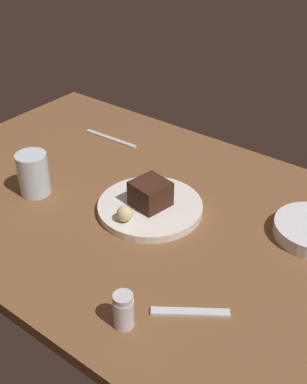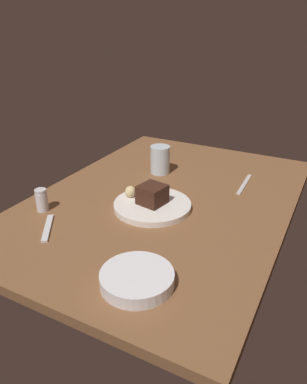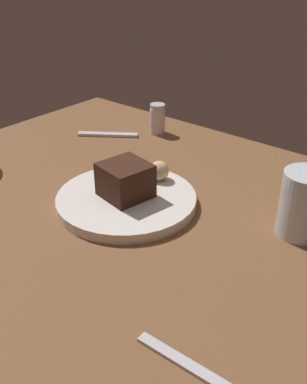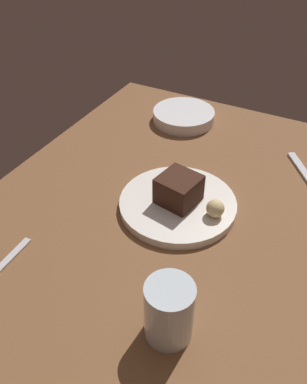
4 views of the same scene
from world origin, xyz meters
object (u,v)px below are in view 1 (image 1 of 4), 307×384
object	(u,v)px
salt_shaker	(124,310)
butter_knife	(111,138)
dessert_plate	(149,208)
chocolate_cake_slice	(150,194)
bread_roll	(125,214)
dessert_spoon	(190,312)
water_glass	(33,174)

from	to	relation	value
salt_shaker	butter_knife	world-z (taller)	salt_shaker
dessert_plate	chocolate_cake_slice	distance (cm)	4.12
chocolate_cake_slice	butter_knife	world-z (taller)	chocolate_cake_slice
salt_shaker	butter_knife	distance (cm)	73.62
bread_roll	dessert_spoon	distance (cm)	30.10
bread_roll	salt_shaker	world-z (taller)	salt_shaker
bread_roll	dessert_plate	bearing A→B (deg)	-94.40
bread_roll	dessert_spoon	bearing A→B (deg)	154.58
dessert_plate	bread_roll	bearing A→B (deg)	85.60
dessert_spoon	butter_knife	distance (cm)	73.40
dessert_plate	water_glass	distance (cm)	30.86
dessert_plate	bread_roll	xyz separation A→B (cm)	(0.64, 8.29, 2.86)
bread_roll	water_glass	size ratio (longest dim) A/B	0.34
dessert_plate	bread_roll	world-z (taller)	bread_roll
chocolate_cake_slice	water_glass	size ratio (longest dim) A/B	0.72
butter_knife	salt_shaker	bearing A→B (deg)	131.49
chocolate_cake_slice	bread_roll	world-z (taller)	chocolate_cake_slice
dessert_plate	chocolate_cake_slice	xyz separation A→B (cm)	(-0.10, -0.47, 4.09)
chocolate_cake_slice	dessert_spoon	world-z (taller)	chocolate_cake_slice
dessert_spoon	butter_knife	world-z (taller)	dessert_spoon
chocolate_cake_slice	butter_knife	size ratio (longest dim) A/B	0.42
dessert_spoon	dessert_plate	bearing A→B (deg)	106.07
dessert_plate	bread_roll	distance (cm)	8.79
butter_knife	bread_roll	bearing A→B (deg)	133.90
salt_shaker	butter_knife	bearing A→B (deg)	-46.39
water_glass	dessert_spoon	size ratio (longest dim) A/B	0.74
dessert_plate	chocolate_cake_slice	size ratio (longest dim) A/B	3.20
chocolate_cake_slice	dessert_spoon	distance (cm)	34.32
bread_roll	water_glass	xyz separation A→B (cm)	(27.76, 2.87, 1.75)
salt_shaker	water_glass	world-z (taller)	water_glass
bread_roll	water_glass	bearing A→B (deg)	5.90
dessert_plate	salt_shaker	world-z (taller)	salt_shaker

